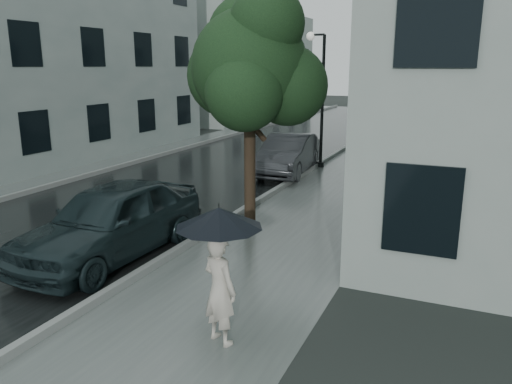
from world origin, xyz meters
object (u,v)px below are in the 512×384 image
at_px(pedestrian, 220,290).
at_px(lamp_post, 319,91).
at_px(street_tree, 251,66).
at_px(car_near, 111,220).
at_px(car_far, 288,154).

height_order(pedestrian, lamp_post, lamp_post).
distance_m(street_tree, lamp_post, 7.80).
xyz_separation_m(pedestrian, car_near, (-3.59, 2.07, -0.02)).
distance_m(pedestrian, car_near, 4.15).
bearing_deg(pedestrian, street_tree, -48.90).
bearing_deg(car_far, street_tree, -82.90).
distance_m(pedestrian, car_far, 11.73).
relative_size(pedestrian, lamp_post, 0.32).
distance_m(car_near, car_far, 9.27).
height_order(pedestrian, car_far, pedestrian).
relative_size(lamp_post, car_near, 1.11).
bearing_deg(pedestrian, lamp_post, -57.52).
relative_size(car_near, car_far, 1.06).
bearing_deg(lamp_post, car_far, -105.53).
distance_m(lamp_post, car_far, 2.85).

